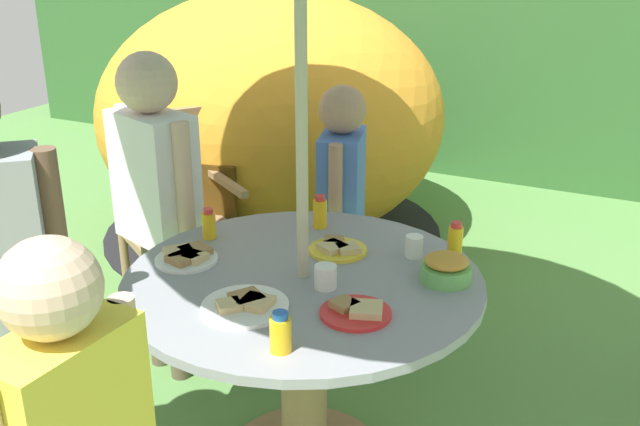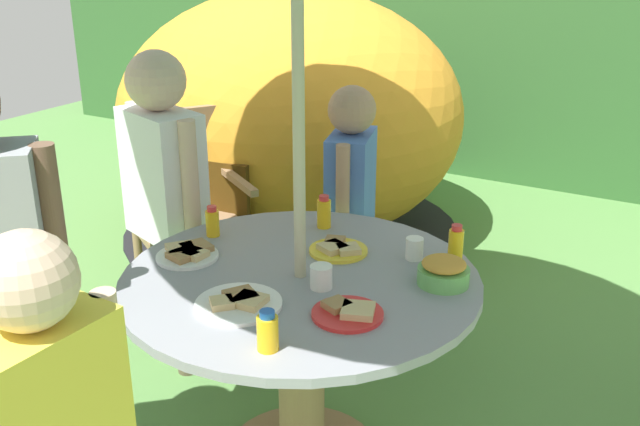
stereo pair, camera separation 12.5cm
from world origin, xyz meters
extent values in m
cube|color=#33602D|center=(0.00, 3.62, 0.84)|extent=(9.00, 0.70, 1.69)
cylinder|color=#93704C|center=(0.00, 0.00, 0.34)|extent=(0.15, 0.15, 0.68)
cylinder|color=gray|center=(0.00, 0.00, 0.69)|extent=(1.12, 1.12, 0.03)
cylinder|color=#B7AD8C|center=(0.00, 0.00, 1.15)|extent=(0.04, 0.04, 2.30)
cylinder|color=#93704C|center=(-0.84, 0.30, 0.22)|extent=(0.04, 0.04, 0.44)
cylinder|color=#93704C|center=(-0.62, 0.64, 0.22)|extent=(0.04, 0.04, 0.44)
cylinder|color=#93704C|center=(-1.21, 0.53, 0.22)|extent=(0.04, 0.04, 0.44)
cylinder|color=#93704C|center=(-0.99, 0.88, 0.22)|extent=(0.04, 0.04, 0.44)
cube|color=#93704C|center=(-0.91, 0.59, 0.46)|extent=(0.64, 0.63, 0.04)
cube|color=#93704C|center=(-1.10, 0.70, 0.72)|extent=(0.27, 0.40, 0.49)
cube|color=#93704C|center=(-1.03, 0.41, 0.67)|extent=(0.42, 0.29, 0.03)
cube|color=#93704C|center=(-0.80, 0.76, 0.67)|extent=(0.42, 0.29, 0.03)
ellipsoid|color=orange|center=(-1.13, 1.77, 0.71)|extent=(2.12, 2.10, 1.42)
cylinder|color=black|center=(-1.13, 1.77, 0.01)|extent=(2.17, 2.17, 0.01)
cube|color=#4B310D|center=(-1.06, 0.81, 0.39)|extent=(0.56, 0.07, 0.64)
cylinder|color=#3F3F47|center=(-0.25, 0.85, 0.26)|extent=(0.07, 0.07, 0.51)
cylinder|color=#3F3F47|center=(-0.21, 0.73, 0.26)|extent=(0.07, 0.07, 0.51)
cube|color=#4C72C6|center=(-0.23, 0.79, 0.73)|extent=(0.24, 0.33, 0.43)
cylinder|color=tan|center=(-0.28, 0.95, 0.75)|extent=(0.06, 0.06, 0.39)
cylinder|color=tan|center=(-0.18, 0.63, 0.75)|extent=(0.06, 0.06, 0.39)
sphere|color=tan|center=(-0.23, 0.79, 1.04)|extent=(0.19, 0.19, 0.19)
cylinder|color=brown|center=(-0.83, 0.28, 0.30)|extent=(0.08, 0.08, 0.59)
cylinder|color=brown|center=(-0.69, 0.23, 0.30)|extent=(0.08, 0.08, 0.59)
cube|color=white|center=(-0.76, 0.26, 0.84)|extent=(0.38, 0.29, 0.50)
cylinder|color=#D8B293|center=(-0.94, 0.32, 0.86)|extent=(0.06, 0.06, 0.45)
cylinder|color=#D8B293|center=(-0.58, 0.20, 0.86)|extent=(0.06, 0.06, 0.45)
sphere|color=#D8B293|center=(-0.76, 0.26, 1.20)|extent=(0.22, 0.22, 0.22)
cylinder|color=navy|center=(-0.61, -0.56, 0.32)|extent=(0.09, 0.09, 0.64)
cylinder|color=brown|center=(-0.52, -0.47, 0.93)|extent=(0.07, 0.07, 0.48)
cube|color=yellow|center=(-0.05, -0.93, 0.76)|extent=(0.18, 0.32, 0.45)
cylinder|color=#D8B293|center=(-0.04, -0.76, 0.78)|extent=(0.06, 0.06, 0.41)
sphere|color=#D8B293|center=(-0.05, -0.93, 1.08)|extent=(0.20, 0.20, 0.20)
cylinder|color=#66B259|center=(0.40, 0.17, 0.73)|extent=(0.16, 0.16, 0.05)
ellipsoid|color=gold|center=(0.40, 0.17, 0.77)|extent=(0.13, 0.13, 0.04)
cylinder|color=yellow|center=(0.02, 0.21, 0.71)|extent=(0.20, 0.20, 0.01)
cube|color=tan|center=(0.06, 0.21, 0.73)|extent=(0.10, 0.10, 0.02)
cube|color=#9E7547|center=(-0.01, 0.24, 0.73)|extent=(0.08, 0.08, 0.02)
cube|color=tan|center=(0.01, 0.20, 0.73)|extent=(0.11, 0.11, 0.02)
cylinder|color=white|center=(-0.05, -0.25, 0.71)|extent=(0.25, 0.25, 0.01)
cube|color=tan|center=(-0.02, -0.25, 0.73)|extent=(0.09, 0.09, 0.02)
cube|color=#9E7547|center=(-0.06, -0.24, 0.73)|extent=(0.12, 0.12, 0.02)
cube|color=tan|center=(-0.08, -0.29, 0.73)|extent=(0.09, 0.09, 0.02)
cylinder|color=white|center=(-0.39, -0.07, 0.71)|extent=(0.20, 0.20, 0.01)
cube|color=tan|center=(-0.35, -0.07, 0.73)|extent=(0.07, 0.07, 0.02)
cube|color=#9E7547|center=(-0.39, -0.03, 0.73)|extent=(0.12, 0.12, 0.02)
cube|color=tan|center=(-0.42, -0.06, 0.73)|extent=(0.12, 0.12, 0.02)
cube|color=#9E7547|center=(-0.38, -0.10, 0.73)|extent=(0.10, 0.10, 0.02)
cylinder|color=red|center=(0.24, -0.15, 0.71)|extent=(0.20, 0.20, 0.01)
cube|color=tan|center=(0.27, -0.15, 0.73)|extent=(0.11, 0.11, 0.02)
cube|color=#9E7547|center=(0.21, -0.15, 0.73)|extent=(0.09, 0.09, 0.02)
cylinder|color=yellow|center=(0.15, -0.41, 0.75)|extent=(0.06, 0.06, 0.09)
cylinder|color=blue|center=(0.15, -0.41, 0.81)|extent=(0.04, 0.04, 0.02)
cylinder|color=yellow|center=(-0.13, 0.38, 0.76)|extent=(0.05, 0.05, 0.10)
cylinder|color=red|center=(-0.13, 0.38, 0.82)|extent=(0.04, 0.04, 0.02)
cylinder|color=yellow|center=(-0.43, 0.12, 0.75)|extent=(0.05, 0.05, 0.09)
cylinder|color=red|center=(-0.43, 0.12, 0.81)|extent=(0.03, 0.03, 0.02)
cylinder|color=yellow|center=(0.38, 0.33, 0.76)|extent=(0.05, 0.05, 0.11)
cylinder|color=red|center=(0.38, 0.33, 0.83)|extent=(0.03, 0.03, 0.02)
cylinder|color=white|center=(0.26, 0.29, 0.74)|extent=(0.06, 0.06, 0.07)
cylinder|color=white|center=(0.10, -0.04, 0.74)|extent=(0.07, 0.07, 0.07)
camera|label=1|loc=(0.95, -1.79, 1.71)|focal=40.79mm
camera|label=2|loc=(1.06, -1.73, 1.71)|focal=40.79mm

